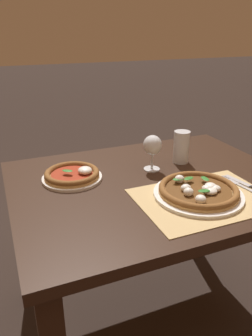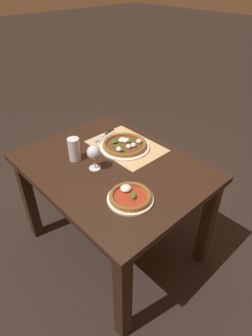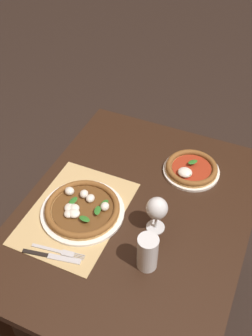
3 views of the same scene
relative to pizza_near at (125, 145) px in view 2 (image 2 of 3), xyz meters
name	(u,v)px [view 2 (image 2 of 3)]	position (x,y,z in m)	size (l,w,h in m)	color
ground_plane	(115,244)	(-0.09, 0.18, -0.76)	(24.00, 24.00, 0.00)	black
dining_table	(113,180)	(-0.09, 0.18, -0.14)	(1.12, 0.87, 0.74)	black
paper_placemat	(126,146)	(0.01, -0.02, -0.02)	(0.48, 0.34, 0.00)	tan
pizza_near	(125,145)	(0.00, 0.00, 0.00)	(0.33, 0.33, 0.05)	white
pizza_far	(130,197)	(-0.39, 0.32, 0.00)	(0.24, 0.24, 0.05)	white
wine_glass	(94,153)	(-0.05, 0.28, 0.08)	(0.08, 0.08, 0.16)	silver
pint_glass	(74,150)	(0.11, 0.31, 0.05)	(0.07, 0.07, 0.15)	silver
fork	(105,137)	(0.20, 0.01, -0.02)	(0.04, 0.20, 0.00)	#B7B7BC
knife	(104,135)	(0.22, 0.00, -0.02)	(0.06, 0.21, 0.01)	black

